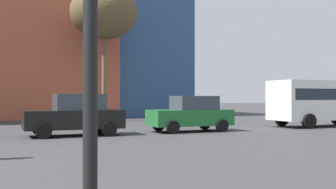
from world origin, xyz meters
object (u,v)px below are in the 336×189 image
(white_bus, at_px, (324,99))
(bare_tree_1, at_px, (104,13))
(parked_car_4, at_px, (191,114))
(parked_car_3, at_px, (75,115))

(white_bus, height_order, bare_tree_1, bare_tree_1)
(white_bus, relative_size, bare_tree_1, 0.68)
(white_bus, bearing_deg, bare_tree_1, -43.96)
(parked_car_4, height_order, bare_tree_1, bare_tree_1)
(parked_car_4, bearing_deg, parked_car_3, -0.00)
(parked_car_3, relative_size, parked_car_4, 1.04)
(parked_car_3, xyz_separation_m, white_bus, (14.91, 0.24, 0.68))
(parked_car_3, distance_m, white_bus, 14.93)
(parked_car_4, height_order, white_bus, white_bus)
(parked_car_4, distance_m, bare_tree_1, 12.94)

